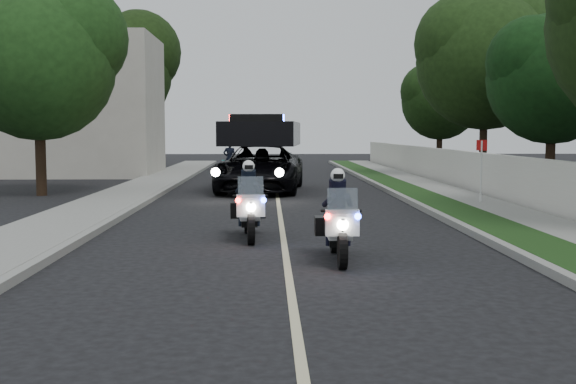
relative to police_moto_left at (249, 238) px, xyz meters
name	(u,v)px	position (x,y,z in m)	size (l,w,h in m)	color
ground	(290,287)	(0.72, -4.64, 0.00)	(120.00, 120.00, 0.00)	black
curb_right	(422,207)	(4.82, 5.36, 0.07)	(0.20, 60.00, 0.15)	gray
grass_verge	(446,207)	(5.52, 5.36, 0.08)	(1.20, 60.00, 0.16)	#193814
sidewalk_right	(490,206)	(6.82, 5.36, 0.08)	(1.40, 60.00, 0.16)	gray
property_wall	(525,183)	(7.82, 5.36, 0.75)	(0.22, 60.00, 1.50)	beige
curb_left	(135,208)	(-3.38, 5.36, 0.07)	(0.20, 60.00, 0.15)	gray
sidewalk_left	(96,208)	(-4.48, 5.36, 0.08)	(2.00, 60.00, 0.16)	gray
building_far	(77,106)	(-9.28, 21.36, 3.50)	(8.00, 6.00, 7.00)	#A8A396
lane_marking	(279,210)	(0.72, 5.36, 0.00)	(0.12, 50.00, 0.01)	#BFB78C
police_moto_left	(249,238)	(0.00, 0.00, 0.00)	(0.68, 1.93, 1.64)	white
police_moto_right	(338,260)	(1.62, -2.52, 0.00)	(0.66, 1.89, 1.61)	silver
police_suv	(261,191)	(0.12, 11.52, 0.00)	(2.91, 6.28, 3.05)	black
bicycle	(230,181)	(-1.33, 17.10, 0.00)	(0.65, 1.87, 0.98)	black
cyclist	(230,181)	(-1.33, 17.10, 0.00)	(0.59, 0.39, 1.63)	black
sign_post	(480,207)	(6.72, 5.99, 0.00)	(0.32, 0.32, 2.06)	#B51E0C
tree_right_c	(549,190)	(11.08, 11.67, 0.00)	(4.89, 4.89, 8.16)	black
tree_right_d	(482,179)	(10.52, 18.17, 0.00)	(6.41, 6.41, 10.69)	#1D3913
tree_right_e	(439,168)	(11.02, 28.63, 0.00)	(4.78, 4.78, 7.97)	black
tree_left_near	(42,196)	(-7.53, 10.09, 0.00)	(5.33, 5.33, 8.88)	#1C4216
tree_left_far	(118,169)	(-8.53, 27.11, 0.00)	(6.64, 6.64, 11.07)	black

